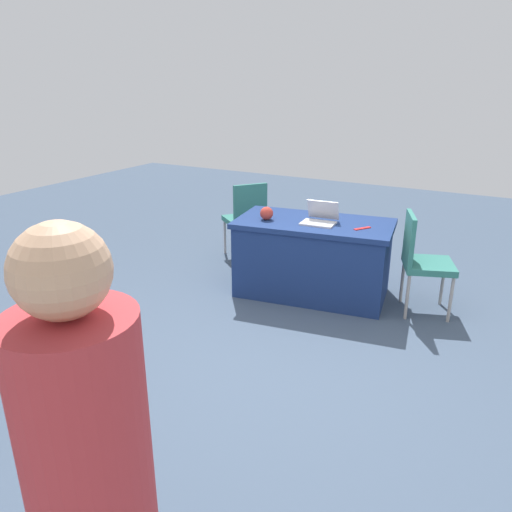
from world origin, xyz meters
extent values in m
plane|color=#3D4C60|center=(0.00, 0.00, 0.00)|extent=(14.40, 14.40, 0.00)
cube|color=navy|center=(0.24, -1.44, 0.75)|extent=(1.63, 1.01, 0.05)
cube|color=navy|center=(0.24, -1.44, 0.36)|extent=(1.57, 0.97, 0.73)
cylinder|color=#9E9993|center=(1.69, -2.06, 0.22)|extent=(0.03, 0.03, 0.44)
cylinder|color=#9E9993|center=(1.45, -2.35, 0.22)|extent=(0.03, 0.03, 0.44)
cylinder|color=#9E9993|center=(1.39, -1.82, 0.22)|extent=(0.03, 0.03, 0.44)
cylinder|color=#9E9993|center=(1.15, -2.12, 0.22)|extent=(0.03, 0.03, 0.44)
cube|color=#2D7066|center=(1.42, -2.09, 0.47)|extent=(0.62, 0.62, 0.06)
cube|color=#2D7066|center=(1.26, -1.96, 0.72)|extent=(0.29, 0.35, 0.45)
cylinder|color=#9E9993|center=(-0.98, -1.80, 0.22)|extent=(0.03, 0.03, 0.44)
cylinder|color=#9E9993|center=(-1.11, -1.44, 0.22)|extent=(0.03, 0.03, 0.44)
cylinder|color=#9E9993|center=(-0.62, -1.67, 0.22)|extent=(0.03, 0.03, 0.44)
cylinder|color=#9E9993|center=(-0.75, -1.32, 0.22)|extent=(0.03, 0.03, 0.44)
cube|color=#2D7066|center=(-0.86, -1.56, 0.47)|extent=(0.56, 0.56, 0.06)
cube|color=#2D7066|center=(-0.67, -1.49, 0.73)|extent=(0.18, 0.41, 0.45)
cylinder|color=#B23338|center=(-0.60, 2.22, 1.22)|extent=(0.42, 0.42, 0.69)
sphere|color=tan|center=(-0.60, 2.22, 1.68)|extent=(0.24, 0.24, 0.24)
cube|color=silver|center=(0.17, -1.36, 0.78)|extent=(0.33, 0.24, 0.02)
cube|color=#B7B7BC|center=(0.18, -1.50, 0.89)|extent=(0.32, 0.10, 0.19)
sphere|color=#B2382D|center=(0.68, -1.26, 0.84)|extent=(0.13, 0.13, 0.13)
cube|color=red|center=(-0.25, -1.41, 0.78)|extent=(0.13, 0.17, 0.01)
camera|label=1|loc=(-1.50, 2.93, 2.10)|focal=34.37mm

